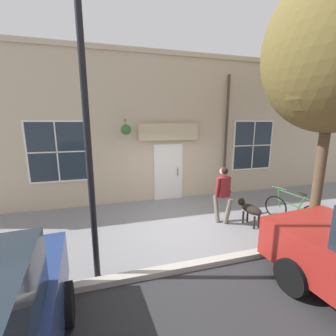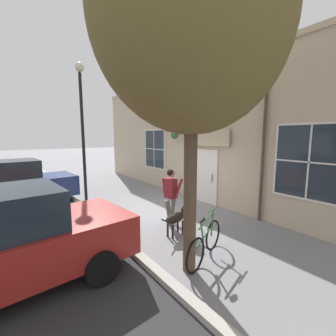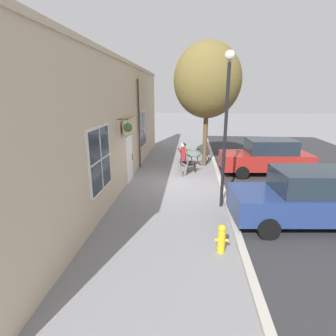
{
  "view_description": "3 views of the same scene",
  "coord_description": "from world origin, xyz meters",
  "px_view_note": "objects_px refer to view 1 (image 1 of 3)",
  "views": [
    {
      "loc": [
        5.75,
        -2.12,
        2.92
      ],
      "look_at": [
        -0.7,
        -0.28,
        1.52
      ],
      "focal_mm": 24.0,
      "sensor_mm": 36.0,
      "label": 1
    },
    {
      "loc": [
        4.14,
        6.25,
        2.61
      ],
      "look_at": [
        -1.39,
        -1.35,
        1.28
      ],
      "focal_mm": 24.0,
      "sensor_mm": 36.0,
      "label": 2
    },
    {
      "loc": [
        0.62,
        -11.22,
        3.9
      ],
      "look_at": [
        -0.33,
        -0.46,
        0.83
      ],
      "focal_mm": 28.0,
      "sensor_mm": 36.0,
      "label": 3
    }
  ],
  "objects_px": {
    "dog_on_leash": "(250,209)",
    "street_lamp": "(84,93)",
    "pedestrian_walking": "(223,190)",
    "street_tree_by_curb": "(334,55)",
    "leaning_bicycle": "(293,211)"
  },
  "relations": [
    {
      "from": "dog_on_leash",
      "to": "street_lamp",
      "type": "relative_size",
      "value": 0.21
    },
    {
      "from": "pedestrian_walking",
      "to": "street_lamp",
      "type": "bearing_deg",
      "value": -66.81
    },
    {
      "from": "dog_on_leash",
      "to": "street_tree_by_curb",
      "type": "distance_m",
      "value": 4.25
    },
    {
      "from": "dog_on_leash",
      "to": "street_tree_by_curb",
      "type": "xyz_separation_m",
      "value": [
        0.82,
        1.35,
        3.95
      ]
    },
    {
      "from": "street_tree_by_curb",
      "to": "street_lamp",
      "type": "relative_size",
      "value": 1.25
    },
    {
      "from": "pedestrian_walking",
      "to": "street_tree_by_curb",
      "type": "height_order",
      "value": "street_tree_by_curb"
    },
    {
      "from": "street_lamp",
      "to": "leaning_bicycle",
      "type": "bearing_deg",
      "value": 99.39
    },
    {
      "from": "pedestrian_walking",
      "to": "dog_on_leash",
      "type": "bearing_deg",
      "value": 65.69
    },
    {
      "from": "leaning_bicycle",
      "to": "street_lamp",
      "type": "bearing_deg",
      "value": -80.61
    },
    {
      "from": "dog_on_leash",
      "to": "leaning_bicycle",
      "type": "xyz_separation_m",
      "value": [
        0.26,
        1.3,
        -0.1
      ]
    },
    {
      "from": "street_tree_by_curb",
      "to": "leaning_bicycle",
      "type": "relative_size",
      "value": 3.98
    },
    {
      "from": "pedestrian_walking",
      "to": "street_tree_by_curb",
      "type": "xyz_separation_m",
      "value": [
        1.13,
        2.05,
        3.43
      ]
    },
    {
      "from": "pedestrian_walking",
      "to": "leaning_bicycle",
      "type": "xyz_separation_m",
      "value": [
        0.58,
        2.0,
        -0.62
      ]
    },
    {
      "from": "pedestrian_walking",
      "to": "dog_on_leash",
      "type": "height_order",
      "value": "pedestrian_walking"
    },
    {
      "from": "pedestrian_walking",
      "to": "dog_on_leash",
      "type": "xyz_separation_m",
      "value": [
        0.32,
        0.7,
        -0.52
      ]
    }
  ]
}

